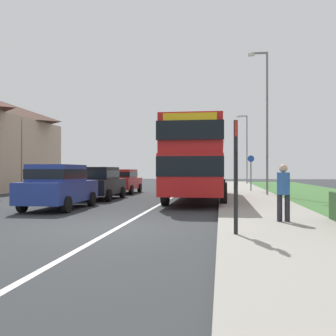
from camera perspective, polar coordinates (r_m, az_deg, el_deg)
The scene contains 12 objects.
ground_plane at distance 10.24m, azimuth -7.59°, elevation -8.80°, with size 120.00×120.00×0.00m, color #2D3033.
lane_marking_centre at distance 18.04m, azimuth -0.83°, elevation -5.13°, with size 0.14×60.00×0.01m, color silver.
pavement_near_side at distance 15.91m, azimuth 13.26°, elevation -5.56°, with size 3.20×68.00×0.12m, color gray.
double_decker_bus at distance 19.66m, azimuth 4.40°, elevation 1.50°, with size 2.80×10.61×3.70m.
parked_car_blue at distance 15.70m, azimuth -15.68°, elevation -2.40°, with size 1.87×4.32×1.73m.
parked_car_black at distance 20.44m, azimuth -10.00°, elevation -1.99°, with size 1.92×4.25×1.68m.
parked_car_red at distance 25.65m, azimuth -6.63°, elevation -1.78°, with size 1.87×4.11×1.57m.
pedestrian_at_stop at distance 11.00m, azimuth 16.52°, elevation -3.10°, with size 0.34×0.34×1.67m.
bus_stop_sign at distance 8.61m, azimuth 9.88°, elevation -0.11°, with size 0.09×0.52×2.60m.
cycle_route_sign at distance 26.95m, azimuth 12.03°, elevation -0.51°, with size 0.44×0.08×2.52m.
street_lamp_mid at distance 23.26m, azimuth 14.07°, elevation 7.59°, with size 1.14×0.20×8.32m.
street_lamp_far at distance 41.92m, azimuth 11.33°, elevation 3.33°, with size 1.14×0.20×7.29m.
Camera 1 is at (2.68, -9.77, 1.50)m, focal length 41.68 mm.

